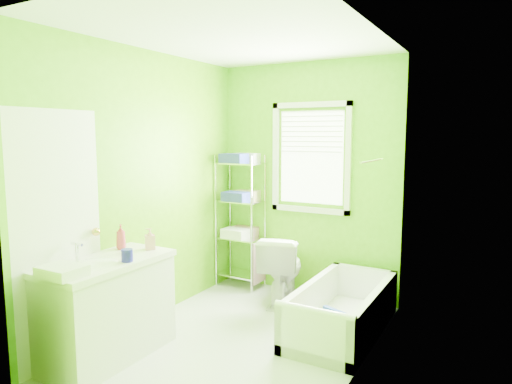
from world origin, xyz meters
The scene contains 9 objects.
ground centered at (0.00, 0.00, 0.00)m, with size 2.90×2.90×0.00m, color silver.
room_envelope centered at (0.00, 0.00, 1.55)m, with size 2.14×2.94×2.62m.
window centered at (0.05, 1.42, 1.61)m, with size 0.92×0.05×1.22m.
door centered at (-1.04, -1.00, 1.00)m, with size 0.09×0.80×2.00m.
right_wall_decor centered at (1.04, -0.02, 1.32)m, with size 0.04×1.48×1.17m.
bathtub centered at (0.72, 0.59, 0.15)m, with size 0.67×1.44×0.46m.
toilet centered at (-0.10, 1.02, 0.37)m, with size 0.42×0.73×0.75m, color white.
vanity centered at (-0.79, -0.78, 0.44)m, with size 0.56×1.12×1.03m.
wire_shelf_unit centered at (-0.75, 1.28, 0.97)m, with size 0.54×0.43×1.59m.
Camera 1 is at (1.99, -3.27, 1.80)m, focal length 32.00 mm.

